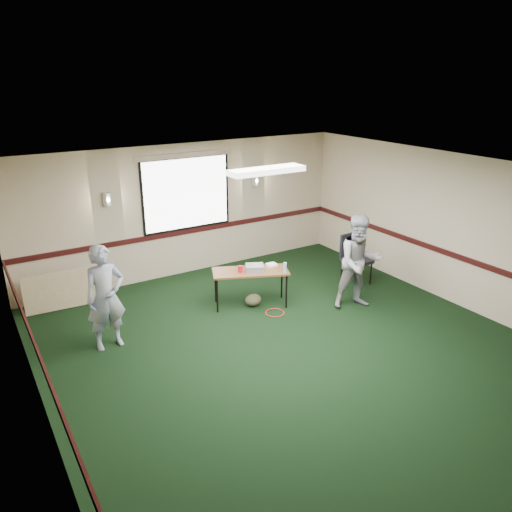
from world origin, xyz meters
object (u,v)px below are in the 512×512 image
folding_table (250,273)px  projector (255,268)px  conference_chair (354,255)px  person_right (359,262)px  person_left (106,297)px

folding_table → projector: bearing=-6.0°
folding_table → conference_chair: bearing=19.2°
conference_chair → person_right: (-0.70, -0.89, 0.27)m
person_left → person_right: person_right is taller
conference_chair → person_right: person_right is taller
person_right → conference_chair: bearing=71.0°
projector → person_right: size_ratio=0.19×
projector → person_right: person_right is taller
folding_table → person_right: bearing=-10.1°
conference_chair → folding_table: bearing=173.8°
conference_chair → person_right: 1.17m
folding_table → person_right: (1.61, -1.05, 0.23)m
projector → person_left: (-2.67, -0.07, 0.10)m
projector → person_right: 1.85m
person_left → person_right: (4.21, -0.95, 0.03)m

